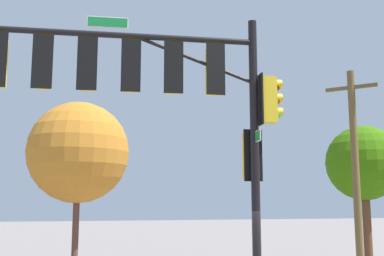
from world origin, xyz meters
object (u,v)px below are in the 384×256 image
object	(u,v)px
utility_pole	(356,169)
signal_pole_assembly	(163,94)
tree_far	(364,163)
tree_near	(78,152)

from	to	relation	value
utility_pole	signal_pole_assembly	bearing A→B (deg)	28.27
tree_far	utility_pole	bearing A→B (deg)	52.37
tree_near	tree_far	size ratio (longest dim) A/B	1.12
signal_pole_assembly	tree_near	bearing A→B (deg)	-79.47
signal_pole_assembly	tree_far	distance (m)	13.13
signal_pole_assembly	utility_pole	bearing A→B (deg)	-151.73
signal_pole_assembly	tree_far	world-z (taller)	signal_pole_assembly
signal_pole_assembly	utility_pole	world-z (taller)	utility_pole
tree_far	tree_near	bearing A→B (deg)	-7.01
utility_pole	tree_far	bearing A→B (deg)	-127.63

